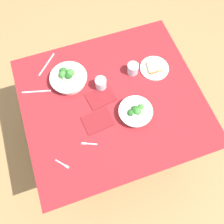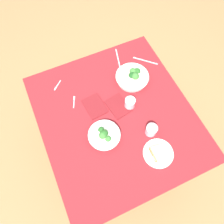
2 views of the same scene
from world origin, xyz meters
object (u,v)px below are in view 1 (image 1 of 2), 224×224
water_glass_center (133,69)px  water_glass_side (101,83)px  fork_by_far_bowl (89,144)px  table_knife_left (36,92)px  broccoli_bowl_near (136,112)px  broccoli_bowl_far (68,78)px  bread_side_plate (154,68)px  fork_by_near_bowl (63,164)px  table_knife_right (47,64)px  napkin_folded_lower (101,97)px  napkin_folded_upper (98,121)px

water_glass_center → water_glass_side: (-0.25, -0.04, 0.00)m
fork_by_far_bowl → table_knife_left: 0.53m
broccoli_bowl_near → fork_by_far_bowl: broccoli_bowl_near is taller
broccoli_bowl_far → broccoli_bowl_near: size_ratio=1.16×
bread_side_plate → table_knife_left: (-0.84, 0.09, -0.01)m
bread_side_plate → table_knife_left: size_ratio=1.04×
fork_by_near_bowl → table_knife_right: bearing=133.3°
bread_side_plate → water_glass_side: size_ratio=2.47×
broccoli_bowl_near → water_glass_side: 0.31m
napkin_folded_lower → fork_by_far_bowl: bearing=-120.9°
water_glass_center → napkin_folded_lower: 0.31m
water_glass_side → table_knife_right: (-0.32, 0.30, -0.04)m
bread_side_plate → table_knife_left: 0.85m
fork_by_near_bowl → napkin_folded_lower: bearing=93.9°
bread_side_plate → water_glass_side: (-0.41, -0.01, 0.03)m
broccoli_bowl_far → bread_side_plate: broccoli_bowl_far is taller
fork_by_near_bowl → napkin_folded_lower: (0.36, 0.36, 0.00)m
broccoli_bowl_near → bread_side_plate: 0.39m
napkin_folded_lower → broccoli_bowl_far: bearing=129.9°
broccoli_bowl_far → water_glass_center: (0.45, -0.08, 0.00)m
water_glass_center → table_knife_right: 0.63m
broccoli_bowl_far → bread_side_plate: size_ratio=1.25×
water_glass_side → table_knife_left: 0.45m
broccoli_bowl_near → table_knife_right: broccoli_bowl_near is taller
table_knife_left → napkin_folded_lower: bearing=-10.0°
fork_by_far_bowl → table_knife_right: same height
fork_by_far_bowl → water_glass_side: bearing=-95.8°
water_glass_center → bread_side_plate: bearing=-10.2°
broccoli_bowl_far → fork_by_near_bowl: 0.59m
fork_by_near_bowl → table_knife_left: (-0.05, 0.55, -0.00)m
broccoli_bowl_far → fork_by_near_bowl: (-0.19, -0.56, -0.03)m
broccoli_bowl_far → table_knife_right: size_ratio=1.22×
napkin_folded_upper → water_glass_side: bearing=67.0°
broccoli_bowl_far → fork_by_far_bowl: bearing=-90.6°
water_glass_side → fork_by_near_bowl: (-0.39, -0.44, -0.04)m
water_glass_center → water_glass_side: water_glass_side is taller
water_glass_side → fork_by_far_bowl: bearing=-118.9°
table_knife_right → napkin_folded_lower: size_ratio=1.16×
table_knife_left → broccoli_bowl_far: bearing=18.1°
bread_side_plate → napkin_folded_upper: bearing=-153.6°
fork_by_far_bowl → table_knife_left: same height
broccoli_bowl_far → bread_side_plate: bearing=-10.1°
table_knife_right → napkin_folded_upper: size_ratio=1.14×
table_knife_left → broccoli_bowl_near: bearing=-18.2°
broccoli_bowl_near → table_knife_right: (-0.47, 0.57, -0.03)m
table_knife_left → napkin_folded_upper: 0.48m
broccoli_bowl_near → napkin_folded_lower: 0.26m
broccoli_bowl_near → water_glass_center: bearing=72.2°
fork_by_far_bowl → fork_by_near_bowl: 0.20m
water_glass_side → fork_by_near_bowl: water_glass_side is taller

